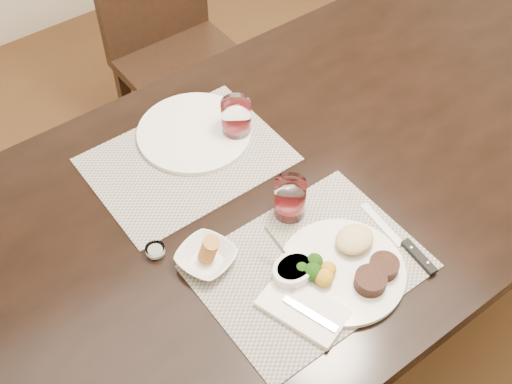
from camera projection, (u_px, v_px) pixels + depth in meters
ground_plane at (332, 296)px, 2.18m from camera, size 4.50×4.50×0.00m
dining_table at (355, 162)px, 1.67m from camera, size 2.00×1.00×0.75m
chair_far at (173, 40)px, 2.28m from camera, size 0.42×0.42×0.90m
placemat_near at (309, 266)px, 1.36m from camera, size 0.46×0.34×0.00m
placemat_far at (187, 160)px, 1.56m from camera, size 0.46×0.34×0.00m
dinner_plate at (348, 266)px, 1.34m from camera, size 0.27×0.27×0.05m
napkin_fork at (303, 308)px, 1.29m from camera, size 0.15×0.20×0.02m
steak_knife at (410, 249)px, 1.38m from camera, size 0.03×0.23×0.01m
cracker_bowl at (206, 257)px, 1.35m from camera, size 0.15×0.15×0.05m
sauce_ramekin at (294, 271)px, 1.33m from camera, size 0.10×0.14×0.08m
wine_glass_near at (290, 200)px, 1.42m from camera, size 0.07×0.07×0.10m
far_plate at (194, 132)px, 1.61m from camera, size 0.29×0.29×0.01m
wine_glass_far at (236, 120)px, 1.58m from camera, size 0.07×0.07×0.10m
salt_cellar at (155, 251)px, 1.38m from camera, size 0.04×0.04×0.02m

